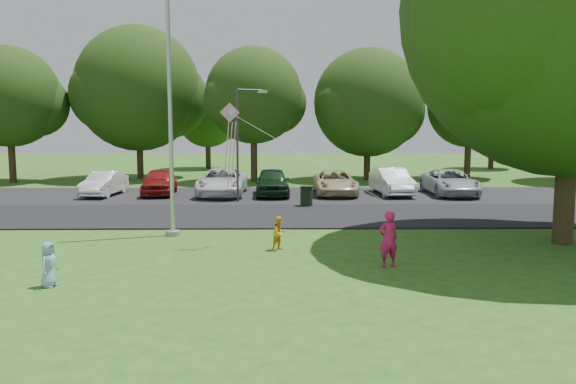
{
  "coord_description": "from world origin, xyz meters",
  "views": [
    {
      "loc": [
        0.15,
        -13.77,
        3.74
      ],
      "look_at": [
        0.39,
        4.0,
        1.6
      ],
      "focal_mm": 35.0,
      "sensor_mm": 36.0,
      "label": 1
    }
  ],
  "objects_px": {
    "child_yellow": "(280,233)",
    "flagpole": "(170,112)",
    "kite": "(233,128)",
    "trash_can": "(306,197)",
    "woman": "(388,239)",
    "child_blue": "(48,264)",
    "street_lamp": "(242,134)",
    "big_tree": "(574,13)"
  },
  "relations": [
    {
      "from": "street_lamp",
      "to": "trash_can",
      "type": "distance_m",
      "value": 4.44
    },
    {
      "from": "woman",
      "to": "child_blue",
      "type": "relative_size",
      "value": 1.41
    },
    {
      "from": "flagpole",
      "to": "child_yellow",
      "type": "distance_m",
      "value": 5.62
    },
    {
      "from": "child_blue",
      "to": "kite",
      "type": "distance_m",
      "value": 6.55
    },
    {
      "from": "big_tree",
      "to": "trash_can",
      "type": "bearing_deg",
      "value": 133.58
    },
    {
      "from": "big_tree",
      "to": "kite",
      "type": "bearing_deg",
      "value": -178.47
    },
    {
      "from": "street_lamp",
      "to": "trash_can",
      "type": "height_order",
      "value": "street_lamp"
    },
    {
      "from": "child_yellow",
      "to": "flagpole",
      "type": "bearing_deg",
      "value": 106.19
    },
    {
      "from": "trash_can",
      "to": "kite",
      "type": "height_order",
      "value": "kite"
    },
    {
      "from": "child_yellow",
      "to": "big_tree",
      "type": "bearing_deg",
      "value": -36.96
    },
    {
      "from": "child_blue",
      "to": "woman",
      "type": "bearing_deg",
      "value": -68.47
    },
    {
      "from": "trash_can",
      "to": "big_tree",
      "type": "distance_m",
      "value": 12.91
    },
    {
      "from": "street_lamp",
      "to": "child_blue",
      "type": "bearing_deg",
      "value": -125.75
    },
    {
      "from": "street_lamp",
      "to": "big_tree",
      "type": "distance_m",
      "value": 14.86
    },
    {
      "from": "trash_can",
      "to": "woman",
      "type": "distance_m",
      "value": 10.95
    },
    {
      "from": "flagpole",
      "to": "trash_can",
      "type": "xyz_separation_m",
      "value": [
        4.83,
        6.5,
        -3.69
      ]
    },
    {
      "from": "woman",
      "to": "child_blue",
      "type": "xyz_separation_m",
      "value": [
        -8.2,
        -1.72,
        -0.22
      ]
    },
    {
      "from": "child_blue",
      "to": "big_tree",
      "type": "bearing_deg",
      "value": -62.75
    },
    {
      "from": "big_tree",
      "to": "woman",
      "type": "xyz_separation_m",
      "value": [
        -6.0,
        -2.78,
        -6.31
      ]
    },
    {
      "from": "trash_can",
      "to": "big_tree",
      "type": "relative_size",
      "value": 0.07
    },
    {
      "from": "big_tree",
      "to": "child_yellow",
      "type": "relative_size",
      "value": 12.32
    },
    {
      "from": "flagpole",
      "to": "street_lamp",
      "type": "distance_m",
      "value": 8.32
    },
    {
      "from": "child_blue",
      "to": "child_yellow",
      "type": "bearing_deg",
      "value": -45.11
    },
    {
      "from": "flagpole",
      "to": "big_tree",
      "type": "xyz_separation_m",
      "value": [
        12.48,
        -1.54,
        2.89
      ]
    },
    {
      "from": "trash_can",
      "to": "street_lamp",
      "type": "bearing_deg",
      "value": 152.45
    },
    {
      "from": "street_lamp",
      "to": "big_tree",
      "type": "xyz_separation_m",
      "value": [
        10.68,
        -9.63,
        3.75
      ]
    },
    {
      "from": "trash_can",
      "to": "woman",
      "type": "xyz_separation_m",
      "value": [
        1.65,
        -10.82,
        0.27
      ]
    },
    {
      "from": "woman",
      "to": "kite",
      "type": "distance_m",
      "value": 5.72
    },
    {
      "from": "trash_can",
      "to": "child_blue",
      "type": "height_order",
      "value": "child_blue"
    },
    {
      "from": "flagpole",
      "to": "kite",
      "type": "xyz_separation_m",
      "value": [
        2.22,
        -1.82,
        -0.54
      ]
    },
    {
      "from": "woman",
      "to": "trash_can",
      "type": "bearing_deg",
      "value": -96.53
    },
    {
      "from": "child_yellow",
      "to": "child_blue",
      "type": "height_order",
      "value": "child_blue"
    },
    {
      "from": "street_lamp",
      "to": "child_blue",
      "type": "xyz_separation_m",
      "value": [
        -3.52,
        -14.12,
        -2.78
      ]
    },
    {
      "from": "trash_can",
      "to": "child_blue",
      "type": "distance_m",
      "value": 14.15
    },
    {
      "from": "trash_can",
      "to": "woman",
      "type": "relative_size",
      "value": 0.63
    },
    {
      "from": "flagpole",
      "to": "kite",
      "type": "bearing_deg",
      "value": -39.33
    },
    {
      "from": "flagpole",
      "to": "big_tree",
      "type": "distance_m",
      "value": 12.91
    },
    {
      "from": "trash_can",
      "to": "woman",
      "type": "height_order",
      "value": "woman"
    },
    {
      "from": "trash_can",
      "to": "kite",
      "type": "distance_m",
      "value": 9.27
    },
    {
      "from": "trash_can",
      "to": "kite",
      "type": "bearing_deg",
      "value": -107.41
    },
    {
      "from": "kite",
      "to": "woman",
      "type": "bearing_deg",
      "value": -39.15
    },
    {
      "from": "flagpole",
      "to": "trash_can",
      "type": "relative_size",
      "value": 10.59
    }
  ]
}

